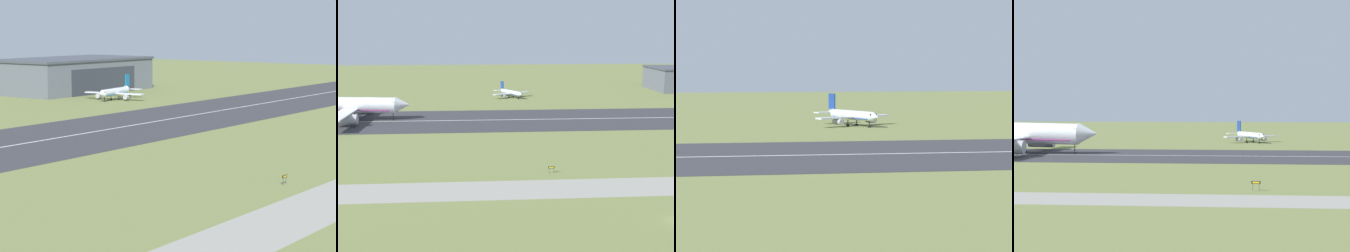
{
  "view_description": "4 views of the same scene",
  "coord_description": "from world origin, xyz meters",
  "views": [
    {
      "loc": [
        -141.82,
        -31.31,
        28.1
      ],
      "look_at": [
        -27.29,
        50.81,
        9.83
      ],
      "focal_mm": 85.0,
      "sensor_mm": 36.0,
      "label": 1
    },
    {
      "loc": [
        -38.44,
        -79.64,
        35.12
      ],
      "look_at": [
        -28.48,
        54.5,
        7.57
      ],
      "focal_mm": 50.0,
      "sensor_mm": 36.0,
      "label": 2
    },
    {
      "loc": [
        -48.89,
        -30.6,
        15.51
      ],
      "look_at": [
        -36.33,
        54.17,
        8.85
      ],
      "focal_mm": 85.0,
      "sensor_mm": 36.0,
      "label": 3
    },
    {
      "loc": [
        -21.73,
        -81.68,
        15.46
      ],
      "look_at": [
        -34.67,
        66.89,
        9.89
      ],
      "focal_mm": 70.0,
      "sensor_mm": 36.0,
      "label": 4
    }
  ],
  "objects": [
    {
      "name": "runway_sign",
      "position": [
        -18.75,
        31.77,
        1.3
      ],
      "size": [
        1.58,
        0.14,
        1.71
      ],
      "color": "#4C4C51",
      "rests_on": "ground_plane"
    },
    {
      "name": "airplane_parked_centre",
      "position": [
        -17.54,
        167.01,
        2.62
      ],
      "size": [
        20.3,
        20.58,
        7.95
      ],
      "color": "silver",
      "rests_on": "ground_plane"
    },
    {
      "name": "airplane_landing",
      "position": [
        -86.74,
        107.49,
        5.92
      ],
      "size": [
        48.43,
        56.85,
        19.8
      ],
      "color": "white",
      "rests_on": "ground_plane"
    },
    {
      "name": "runway_strip",
      "position": [
        0.0,
        103.6,
        0.03
      ],
      "size": [
        484.87,
        46.35,
        0.06
      ],
      "primitive_type": "cube",
      "color": "#333338",
      "rests_on": "ground_plane"
    },
    {
      "name": "runway_centreline",
      "position": [
        0.0,
        103.6,
        0.07
      ],
      "size": [
        436.38,
        0.7,
        0.01
      ],
      "primitive_type": "cube",
      "color": "silver",
      "rests_on": "runway_strip"
    },
    {
      "name": "ground_plane",
      "position": [
        0.0,
        51.8,
        0.0
      ],
      "size": [
        724.87,
        724.87,
        0.0
      ],
      "primitive_type": "plane",
      "color": "olive"
    },
    {
      "name": "taxiway_road",
      "position": [
        0.0,
        19.91,
        0.03
      ],
      "size": [
        363.65,
        12.76,
        0.05
      ],
      "primitive_type": "cube",
      "color": "gray",
      "rests_on": "ground_plane"
    }
  ]
}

